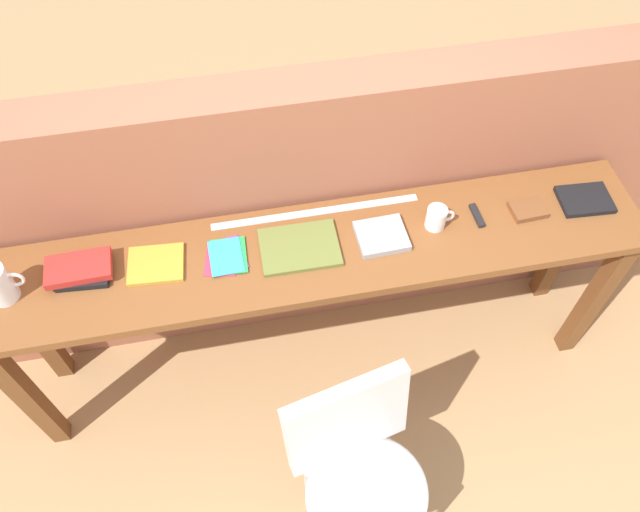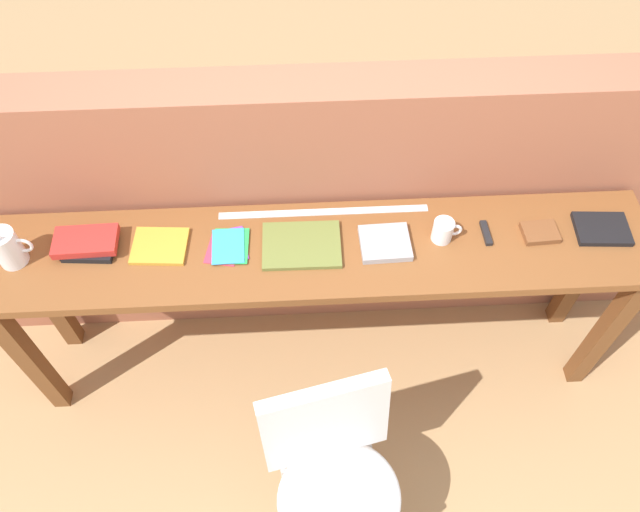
# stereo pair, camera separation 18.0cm
# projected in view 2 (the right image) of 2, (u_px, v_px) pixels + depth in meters

# --- Properties ---
(ground_plane) EXTENTS (40.00, 40.00, 0.00)m
(ground_plane) POSITION_uv_depth(u_px,v_px,m) (323.00, 416.00, 2.83)
(ground_plane) COLOR tan
(brick_wall_back) EXTENTS (6.00, 0.20, 1.36)m
(brick_wall_back) POSITION_uv_depth(u_px,v_px,m) (315.00, 211.00, 2.65)
(brick_wall_back) COLOR #9E5B42
(brick_wall_back) RESTS_ON ground
(sideboard) EXTENTS (2.50, 0.44, 0.88)m
(sideboard) POSITION_uv_depth(u_px,v_px,m) (319.00, 270.00, 2.40)
(sideboard) COLOR brown
(sideboard) RESTS_ON ground
(chair_white_moulded) EXTENTS (0.53, 0.54, 0.89)m
(chair_white_moulded) POSITION_uv_depth(u_px,v_px,m) (334.00, 472.00, 2.17)
(chair_white_moulded) COLOR silver
(chair_white_moulded) RESTS_ON ground
(pitcher_white) EXTENTS (0.14, 0.10, 0.18)m
(pitcher_white) POSITION_uv_depth(u_px,v_px,m) (7.00, 248.00, 2.20)
(pitcher_white) COLOR white
(pitcher_white) RESTS_ON sideboard
(book_stack_leftmost) EXTENTS (0.23, 0.15, 0.06)m
(book_stack_leftmost) POSITION_uv_depth(u_px,v_px,m) (87.00, 243.00, 2.27)
(book_stack_leftmost) COLOR black
(book_stack_leftmost) RESTS_ON sideboard
(magazine_cycling) EXTENTS (0.21, 0.18, 0.02)m
(magazine_cycling) POSITION_uv_depth(u_px,v_px,m) (160.00, 246.00, 2.29)
(magazine_cycling) COLOR gold
(magazine_cycling) RESTS_ON sideboard
(pamphlet_pile_colourful) EXTENTS (0.17, 0.18, 0.01)m
(pamphlet_pile_colourful) POSITION_uv_depth(u_px,v_px,m) (229.00, 246.00, 2.29)
(pamphlet_pile_colourful) COLOR #E5334C
(pamphlet_pile_colourful) RESTS_ON sideboard
(book_open_centre) EXTENTS (0.29, 0.21, 0.02)m
(book_open_centre) POSITION_uv_depth(u_px,v_px,m) (302.00, 245.00, 2.29)
(book_open_centre) COLOR olive
(book_open_centre) RESTS_ON sideboard
(book_grey_hardcover) EXTENTS (0.19, 0.17, 0.03)m
(book_grey_hardcover) POSITION_uv_depth(u_px,v_px,m) (385.00, 243.00, 2.29)
(book_grey_hardcover) COLOR #9E9EA3
(book_grey_hardcover) RESTS_ON sideboard
(mug) EXTENTS (0.11, 0.08, 0.09)m
(mug) POSITION_uv_depth(u_px,v_px,m) (443.00, 231.00, 2.28)
(mug) COLOR white
(mug) RESTS_ON sideboard
(multitool_folded) EXTENTS (0.03, 0.11, 0.02)m
(multitool_folded) POSITION_uv_depth(u_px,v_px,m) (486.00, 233.00, 2.32)
(multitool_folded) COLOR black
(multitool_folded) RESTS_ON sideboard
(leather_journal_brown) EXTENTS (0.13, 0.11, 0.02)m
(leather_journal_brown) POSITION_uv_depth(u_px,v_px,m) (540.00, 232.00, 2.32)
(leather_journal_brown) COLOR brown
(leather_journal_brown) RESTS_ON sideboard
(book_repair_rightmost) EXTENTS (0.21, 0.16, 0.02)m
(book_repair_rightmost) POSITION_uv_depth(u_px,v_px,m) (602.00, 229.00, 2.33)
(book_repair_rightmost) COLOR black
(book_repair_rightmost) RESTS_ON sideboard
(ruler_metal_back_edge) EXTENTS (0.80, 0.03, 0.00)m
(ruler_metal_back_edge) POSITION_uv_depth(u_px,v_px,m) (324.00, 212.00, 2.39)
(ruler_metal_back_edge) COLOR silver
(ruler_metal_back_edge) RESTS_ON sideboard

